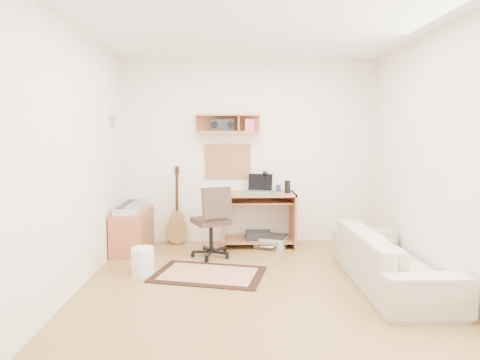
{
  "coord_description": "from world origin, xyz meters",
  "views": [
    {
      "loc": [
        -0.28,
        -4.06,
        1.56
      ],
      "look_at": [
        -0.15,
        1.05,
        1.0
      ],
      "focal_mm": 31.74,
      "sensor_mm": 36.0,
      "label": 1
    }
  ],
  "objects_px": {
    "printer": "(271,240)",
    "sofa": "(391,250)",
    "desk": "(258,219)",
    "cabinet": "(132,230)",
    "task_chair": "(211,221)"
  },
  "relations": [
    {
      "from": "printer",
      "to": "sofa",
      "type": "relative_size",
      "value": 0.22
    },
    {
      "from": "desk",
      "to": "cabinet",
      "type": "height_order",
      "value": "desk"
    },
    {
      "from": "desk",
      "to": "cabinet",
      "type": "relative_size",
      "value": 1.11
    },
    {
      "from": "desk",
      "to": "sofa",
      "type": "xyz_separation_m",
      "value": [
        1.26,
        -1.57,
        -0.0
      ]
    },
    {
      "from": "cabinet",
      "to": "printer",
      "type": "distance_m",
      "value": 1.89
    },
    {
      "from": "printer",
      "to": "desk",
      "type": "bearing_deg",
      "value": -174.12
    },
    {
      "from": "desk",
      "to": "task_chair",
      "type": "height_order",
      "value": "task_chair"
    },
    {
      "from": "desk",
      "to": "cabinet",
      "type": "distance_m",
      "value": 1.72
    },
    {
      "from": "task_chair",
      "to": "printer",
      "type": "distance_m",
      "value": 1.01
    },
    {
      "from": "desk",
      "to": "cabinet",
      "type": "xyz_separation_m",
      "value": [
        -1.7,
        -0.18,
        -0.1
      ]
    },
    {
      "from": "desk",
      "to": "printer",
      "type": "xyz_separation_m",
      "value": [
        0.18,
        -0.05,
        -0.29
      ]
    },
    {
      "from": "task_chair",
      "to": "printer",
      "type": "bearing_deg",
      "value": 4.78
    },
    {
      "from": "desk",
      "to": "printer",
      "type": "distance_m",
      "value": 0.34
    },
    {
      "from": "desk",
      "to": "sofa",
      "type": "bearing_deg",
      "value": -51.4
    },
    {
      "from": "task_chair",
      "to": "cabinet",
      "type": "distance_m",
      "value": 1.13
    }
  ]
}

